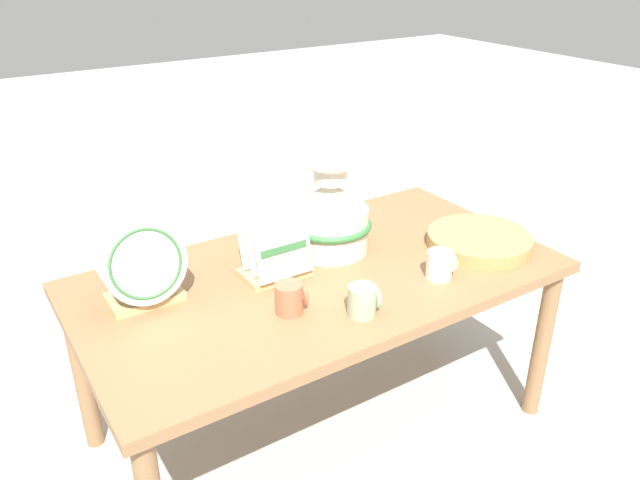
% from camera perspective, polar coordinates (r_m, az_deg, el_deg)
% --- Properties ---
extents(ground_plane, '(14.00, 14.00, 0.00)m').
position_cam_1_polar(ground_plane, '(2.27, 0.00, -16.56)').
color(ground_plane, '#B2ADA3').
extents(display_table, '(1.46, 0.78, 0.61)m').
position_cam_1_polar(display_table, '(1.94, 0.00, -4.62)').
color(display_table, olive).
rests_on(display_table, ground_plane).
extents(ceramic_vase, '(0.27, 0.27, 0.31)m').
position_cam_1_polar(ceramic_vase, '(1.99, 0.91, 2.39)').
color(ceramic_vase, silver).
rests_on(ceramic_vase, display_table).
extents(dish_rack_round_plates, '(0.23, 0.16, 0.25)m').
position_cam_1_polar(dish_rack_round_plates, '(1.78, -16.02, -2.27)').
color(dish_rack_round_plates, tan).
rests_on(dish_rack_round_plates, display_table).
extents(dish_rack_square_plates, '(0.20, 0.15, 0.20)m').
position_cam_1_polar(dish_rack_square_plates, '(1.87, -4.18, -1.44)').
color(dish_rack_square_plates, tan).
rests_on(dish_rack_square_plates, display_table).
extents(wicker_charger_stack, '(0.34, 0.34, 0.04)m').
position_cam_1_polar(wicker_charger_stack, '(2.12, 14.34, -0.05)').
color(wicker_charger_stack, tan).
rests_on(wicker_charger_stack, display_table).
extents(mug_cream_glaze, '(0.08, 0.08, 0.09)m').
position_cam_1_polar(mug_cream_glaze, '(1.90, 10.95, -2.21)').
color(mug_cream_glaze, silver).
rests_on(mug_cream_glaze, display_table).
extents(mug_sage_glaze, '(0.08, 0.08, 0.09)m').
position_cam_1_polar(mug_sage_glaze, '(1.69, 3.97, -5.51)').
color(mug_sage_glaze, '#9EB28E').
rests_on(mug_sage_glaze, display_table).
extents(mug_terracotta_glaze, '(0.08, 0.08, 0.09)m').
position_cam_1_polar(mug_terracotta_glaze, '(1.70, -2.72, -5.30)').
color(mug_terracotta_glaze, '#B76647').
rests_on(mug_terracotta_glaze, display_table).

